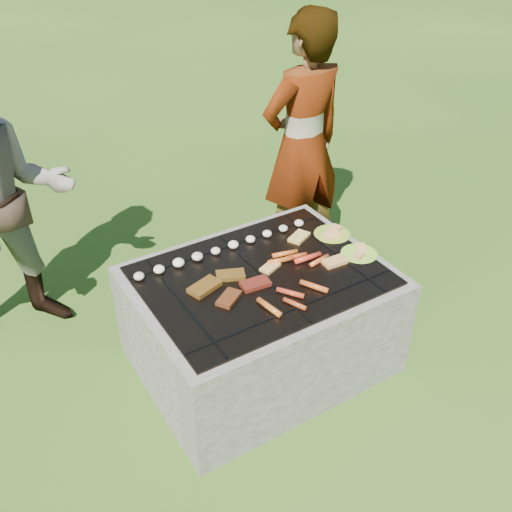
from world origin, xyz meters
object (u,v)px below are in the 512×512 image
(cook, at_px, (302,146))
(bystander, at_px, (1,206))
(plate_far, at_px, (332,234))
(plate_near, at_px, (359,254))
(fire_pit, at_px, (261,323))

(cook, xyz_separation_m, bystander, (-1.83, 0.23, -0.02))
(plate_far, xyz_separation_m, plate_near, (0.00, -0.24, -0.00))
(fire_pit, distance_m, plate_far, 0.66)
(plate_far, relative_size, cook, 0.12)
(fire_pit, distance_m, cook, 1.26)
(fire_pit, height_order, plate_near, plate_near)
(plate_far, bearing_deg, cook, 69.54)
(cook, bearing_deg, fire_pit, 40.79)
(fire_pit, bearing_deg, plate_far, 12.08)
(bystander, bearing_deg, fire_pit, -41.13)
(plate_far, relative_size, plate_near, 0.90)
(fire_pit, relative_size, cook, 0.76)
(bystander, bearing_deg, cook, -4.05)
(plate_near, bearing_deg, plate_far, 90.38)
(fire_pit, relative_size, bystander, 0.77)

